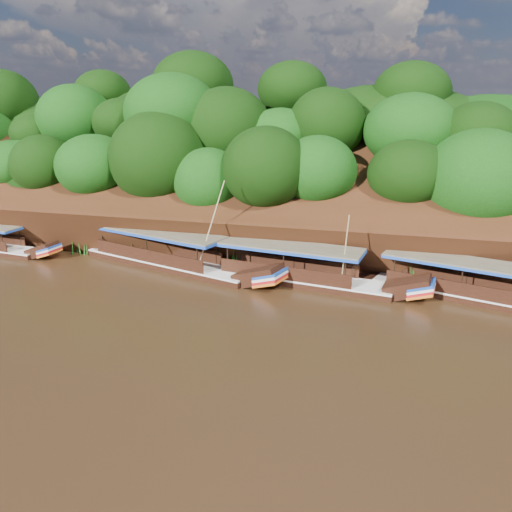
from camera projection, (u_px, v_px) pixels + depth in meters
The scene contains 6 objects.
ground at pixel (284, 328), 27.87m from camera, with size 160.00×160.00×0.00m, color black.
riverbank at pixel (332, 211), 48.28m from camera, with size 120.00×30.06×19.40m.
boat_0 at pixel (490, 294), 31.20m from camera, with size 15.25×6.38×6.85m.
boat_1 at pixel (310, 276), 34.27m from camera, with size 15.47×4.42×5.88m.
boat_2 at pixel (176, 261), 37.59m from camera, with size 17.28×7.18×7.48m.
reeds at pixel (282, 259), 36.96m from camera, with size 49.20×2.32×2.05m.
Camera 1 is at (4.99, -24.95, 12.16)m, focal length 35.00 mm.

